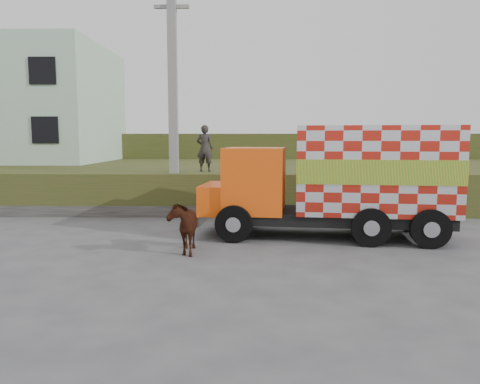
{
  "coord_description": "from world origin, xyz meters",
  "views": [
    {
      "loc": [
        1.73,
        -11.92,
        2.74
      ],
      "look_at": [
        1.44,
        0.53,
        1.3
      ],
      "focal_mm": 35.0,
      "sensor_mm": 36.0,
      "label": 1
    }
  ],
  "objects_px": {
    "utility_pole": "(173,100)",
    "cow": "(183,226)",
    "cargo_truck": "(339,181)",
    "pedestrian": "(205,148)"
  },
  "relations": [
    {
      "from": "utility_pole",
      "to": "cow",
      "type": "height_order",
      "value": "utility_pole"
    },
    {
      "from": "cargo_truck",
      "to": "cow",
      "type": "bearing_deg",
      "value": -149.36
    },
    {
      "from": "pedestrian",
      "to": "utility_pole",
      "type": "bearing_deg",
      "value": 47.39
    },
    {
      "from": "cargo_truck",
      "to": "pedestrian",
      "type": "distance_m",
      "value": 6.17
    },
    {
      "from": "utility_pole",
      "to": "pedestrian",
      "type": "distance_m",
      "value": 2.16
    },
    {
      "from": "cargo_truck",
      "to": "pedestrian",
      "type": "bearing_deg",
      "value": 138.98
    },
    {
      "from": "cargo_truck",
      "to": "pedestrian",
      "type": "height_order",
      "value": "pedestrian"
    },
    {
      "from": "utility_pole",
      "to": "cow",
      "type": "relative_size",
      "value": 5.27
    },
    {
      "from": "cow",
      "to": "pedestrian",
      "type": "relative_size",
      "value": 0.88
    },
    {
      "from": "cargo_truck",
      "to": "cow",
      "type": "distance_m",
      "value": 4.54
    }
  ]
}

